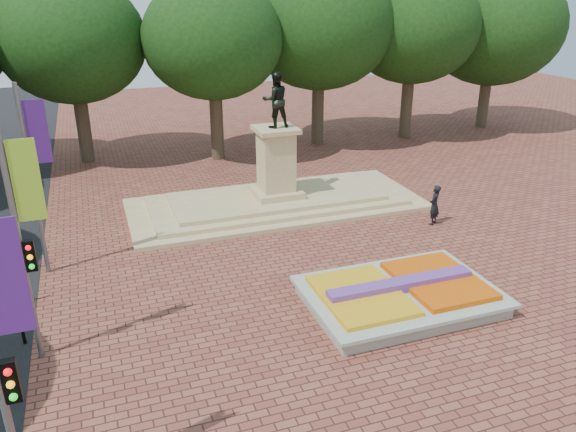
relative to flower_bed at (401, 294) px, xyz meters
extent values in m
plane|color=brown|center=(-1.03, 2.00, -0.38)|extent=(90.00, 90.00, 0.00)
cube|color=gray|center=(-0.03, 0.00, -0.15)|extent=(6.00, 4.00, 0.45)
cube|color=#ABB6A5|center=(-0.03, 0.00, 0.12)|extent=(6.30, 4.30, 0.12)
cube|color=#DB570C|center=(1.42, 0.00, 0.25)|extent=(2.60, 3.40, 0.22)
cube|color=yellow|center=(-1.48, 0.00, 0.24)|extent=(2.60, 3.40, 0.18)
cube|color=#64348F|center=(-0.03, 0.00, 0.34)|extent=(5.20, 0.55, 0.38)
cube|color=tan|center=(-1.03, 10.00, -0.28)|extent=(14.00, 6.00, 0.20)
cube|color=tan|center=(-1.03, 10.00, -0.08)|extent=(12.00, 5.00, 0.20)
cube|color=tan|center=(-1.03, 10.00, 0.12)|extent=(10.00, 4.00, 0.20)
cube|color=tan|center=(-1.03, 10.00, 0.37)|extent=(2.20, 2.20, 0.30)
cube|color=tan|center=(-1.03, 10.00, 1.92)|extent=(1.50, 1.50, 2.80)
cube|color=tan|center=(-1.03, 10.00, 3.42)|extent=(1.90, 1.90, 0.20)
imported|color=black|center=(-1.03, 10.00, 4.77)|extent=(1.22, 0.95, 2.50)
cylinder|color=#362A1D|center=(-9.03, 20.00, 1.62)|extent=(0.80, 0.80, 4.00)
ellipsoid|color=black|center=(-9.03, 20.00, 6.32)|extent=(8.80, 8.80, 7.48)
cylinder|color=#362A1D|center=(-2.03, 20.00, 1.62)|extent=(0.80, 0.80, 4.00)
ellipsoid|color=black|center=(-2.03, 20.00, 6.32)|extent=(8.80, 8.80, 7.48)
cylinder|color=#362A1D|center=(4.97, 20.00, 1.62)|extent=(0.80, 0.80, 4.00)
ellipsoid|color=black|center=(4.97, 20.00, 6.32)|extent=(8.80, 8.80, 7.48)
cylinder|color=#362A1D|center=(11.97, 20.00, 1.62)|extent=(0.80, 0.80, 4.00)
ellipsoid|color=black|center=(11.97, 20.00, 6.32)|extent=(8.80, 8.80, 7.48)
cylinder|color=#362A1D|center=(18.97, 20.00, 1.62)|extent=(0.80, 0.80, 4.00)
ellipsoid|color=black|center=(18.97, 20.00, 6.32)|extent=(8.80, 8.80, 7.48)
cube|color=#4E1C75|center=(-10.78, -4.50, 4.92)|extent=(0.70, 0.04, 2.20)
cylinder|color=slate|center=(-11.23, 1.00, 3.12)|extent=(0.16, 0.16, 7.00)
cube|color=#A2D029|center=(-10.78, 1.00, 4.92)|extent=(0.70, 0.04, 2.20)
cylinder|color=slate|center=(-11.23, 6.50, 3.12)|extent=(0.16, 0.16, 7.00)
cube|color=#4E1C75|center=(-10.78, 6.50, 4.92)|extent=(0.70, 0.04, 2.20)
cube|color=black|center=(-11.03, -4.50, 2.82)|extent=(0.28, 0.18, 0.90)
cube|color=black|center=(-11.03, 1.00, 2.82)|extent=(0.28, 0.18, 0.90)
cylinder|color=black|center=(-11.73, -0.80, 0.07)|extent=(0.10, 0.10, 0.90)
sphere|color=black|center=(-11.73, -0.80, 0.54)|extent=(0.12, 0.12, 0.12)
cylinder|color=black|center=(-11.73, 1.80, 0.07)|extent=(0.10, 0.10, 0.90)
sphere|color=black|center=(-11.73, 1.80, 0.54)|extent=(0.12, 0.12, 0.12)
cylinder|color=black|center=(-11.73, 4.40, 0.07)|extent=(0.10, 0.10, 0.90)
sphere|color=black|center=(-11.73, 4.40, 0.54)|extent=(0.12, 0.12, 0.12)
cylinder|color=black|center=(-11.73, 7.00, 0.07)|extent=(0.10, 0.10, 0.90)
sphere|color=black|center=(-11.73, 7.00, 0.54)|extent=(0.12, 0.12, 0.12)
imported|color=black|center=(4.90, 5.56, 0.54)|extent=(0.80, 0.75, 1.83)
camera|label=1|loc=(-9.05, -14.11, 9.55)|focal=35.00mm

